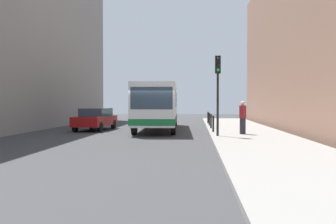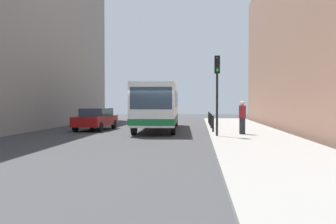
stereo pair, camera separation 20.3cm
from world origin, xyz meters
name	(u,v)px [view 1 (the left image)]	position (x,y,z in m)	size (l,w,h in m)	color
ground_plane	(152,136)	(0.00, 0.00, 0.00)	(80.00, 80.00, 0.00)	#38383A
sidewalk	(250,135)	(5.40, 0.00, 0.07)	(4.40, 40.00, 0.15)	gray
bus	(158,105)	(-0.17, 4.60, 1.73)	(2.99, 11.12, 3.00)	white
car_beside_bus	(96,119)	(-4.34, 3.87, 0.78)	(2.08, 4.50, 1.48)	maroon
traffic_light	(218,80)	(3.55, -1.47, 3.01)	(0.28, 0.33, 4.10)	black
bollard_near	(213,124)	(3.45, 1.09, 0.62)	(0.11, 0.11, 0.95)	black
bollard_mid	(211,121)	(3.45, 4.16, 0.62)	(0.11, 0.11, 0.95)	black
bollard_far	(209,119)	(3.45, 7.23, 0.62)	(0.11, 0.11, 0.95)	black
bollard_farthest	(208,117)	(3.45, 10.30, 0.62)	(0.11, 0.11, 0.95)	black
pedestrian_near_signal	(243,117)	(4.97, -0.27, 1.05)	(0.38, 0.38, 1.79)	#26262D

